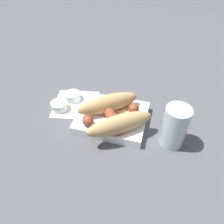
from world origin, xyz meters
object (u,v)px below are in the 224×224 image
at_px(bread_roll, 114,113).
at_px(sausage, 112,115).
at_px(food_tray, 112,118).
at_px(condiment_cup_near, 73,97).
at_px(drink_glass, 175,127).
at_px(condiment_cup_far, 59,106).

bearing_deg(bread_roll, sausage, -36.11).
bearing_deg(food_tray, sausage, 100.50).
distance_m(condiment_cup_near, drink_glass, 0.36).
xyz_separation_m(food_tray, bread_roll, (-0.01, 0.02, 0.04)).
bearing_deg(drink_glass, condiment_cup_near, -16.59).
bearing_deg(condiment_cup_near, bread_roll, 152.14).
bearing_deg(food_tray, condiment_cup_far, -2.75).
relative_size(bread_roll, condiment_cup_near, 4.44).
relative_size(food_tray, condiment_cup_far, 3.89).
height_order(food_tray, condiment_cup_near, same).
height_order(bread_roll, sausage, bread_roll).
relative_size(food_tray, sausage, 1.39).
height_order(condiment_cup_near, condiment_cup_far, same).
xyz_separation_m(bread_roll, condiment_cup_near, (0.17, -0.09, -0.05)).
height_order(bread_roll, drink_glass, drink_glass).
relative_size(condiment_cup_near, condiment_cup_far, 1.00).
xyz_separation_m(sausage, condiment_cup_near, (0.16, -0.08, -0.03)).
xyz_separation_m(food_tray, sausage, (-0.00, 0.02, 0.03)).
distance_m(sausage, drink_glass, 0.18).
height_order(sausage, condiment_cup_near, sausage).
bearing_deg(sausage, condiment_cup_far, -8.16).
height_order(food_tray, bread_roll, bread_roll).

